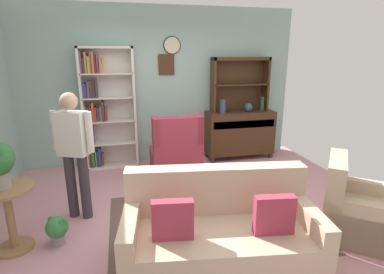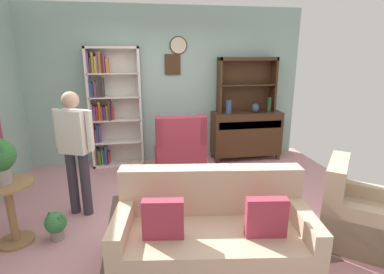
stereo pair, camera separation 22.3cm
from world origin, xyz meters
TOP-DOWN VIEW (x-y plane):
  - ground_plane at (0.00, 0.00)m, footprint 5.40×4.60m
  - wall_back at (0.00, 2.13)m, footprint 5.00×0.09m
  - area_rug at (0.20, -0.30)m, footprint 2.36×1.84m
  - bookshelf at (-1.04, 1.94)m, footprint 0.90×0.30m
  - sideboard at (1.45, 1.86)m, footprint 1.30×0.45m
  - sideboard_hutch at (1.45, 1.97)m, footprint 1.10×0.26m
  - vase_tall at (1.06, 1.78)m, footprint 0.11×0.11m
  - vase_round at (1.58, 1.79)m, footprint 0.15×0.15m
  - bottle_wine at (1.84, 1.77)m, footprint 0.07×0.07m
  - couch_floral at (0.08, -1.02)m, footprint 1.90×1.10m
  - armchair_floral at (1.72, -0.92)m, footprint 1.08×1.08m
  - wingback_chair at (0.07, 1.21)m, footprint 0.78×0.80m
  - plant_stand at (-1.93, -0.31)m, footprint 0.52×0.52m
  - potted_plant_small at (-1.50, -0.33)m, footprint 0.23×0.23m
  - person_reading at (-1.33, 0.22)m, footprint 0.51×0.32m
  - coffee_table at (0.33, -0.14)m, footprint 0.80×0.50m
  - book_stack at (0.31, -0.06)m, footprint 0.16×0.16m

SIDE VIEW (x-z plane):
  - ground_plane at x=0.00m, z-range -0.02..0.00m
  - area_rug at x=0.20m, z-range 0.00..0.01m
  - potted_plant_small at x=-1.50m, z-range 0.03..0.35m
  - armchair_floral at x=1.72m, z-range -0.15..0.73m
  - couch_floral at x=0.08m, z-range -0.14..0.76m
  - coffee_table at x=0.33m, z-range 0.14..0.56m
  - wingback_chair at x=0.07m, z-range -0.14..0.91m
  - plant_stand at x=-1.93m, z-range 0.08..0.78m
  - book_stack at x=0.31m, z-range 0.42..0.47m
  - sideboard at x=1.45m, z-range 0.05..0.97m
  - person_reading at x=-1.33m, z-range 0.13..1.69m
  - vase_round at x=1.58m, z-range 0.92..1.09m
  - vase_tall at x=1.06m, z-range 0.92..1.17m
  - bottle_wine at x=1.84m, z-range 0.92..1.20m
  - bookshelf at x=-1.04m, z-range 0.03..2.13m
  - wall_back at x=0.00m, z-range 0.01..2.81m
  - sideboard_hutch at x=1.45m, z-range 1.06..2.06m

